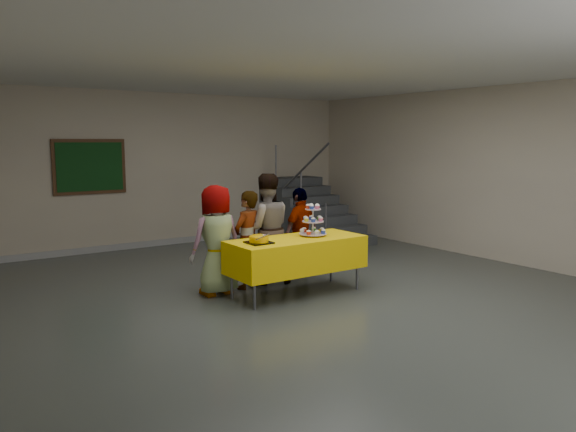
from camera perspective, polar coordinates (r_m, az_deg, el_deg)
name	(u,v)px	position (r m, az deg, el deg)	size (l,w,h in m)	color
room_shell	(329,136)	(7.07, 4.16, 8.11)	(10.00, 10.04, 3.02)	#4C514C
bake_table	(296,254)	(7.59, 0.86, -3.86)	(1.88, 0.78, 0.77)	#595960
cupcake_stand	(313,223)	(7.73, 2.54, -0.68)	(0.38, 0.38, 0.44)	silver
bear_cake	(259,239)	(7.18, -2.98, -2.32)	(0.32, 0.36, 0.12)	black
schoolchild_a	(217,240)	(7.61, -7.26, -2.45)	(0.73, 0.47, 1.49)	slate
schoolchild_b	(247,240)	(7.90, -4.17, -2.42)	(0.50, 0.33, 1.38)	slate
schoolchild_c	(266,229)	(8.15, -2.28, -1.30)	(0.78, 0.61, 1.61)	#5C5C65
schoolchild_d	(301,232)	(8.55, 1.29, -1.67)	(0.80, 0.33, 1.37)	slate
staircase	(306,215)	(12.08, 1.86, 0.14)	(1.30, 2.40, 2.04)	#424447
noticeboard	(90,167)	(10.85, -19.50, 4.74)	(1.30, 0.05, 1.00)	#472B16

